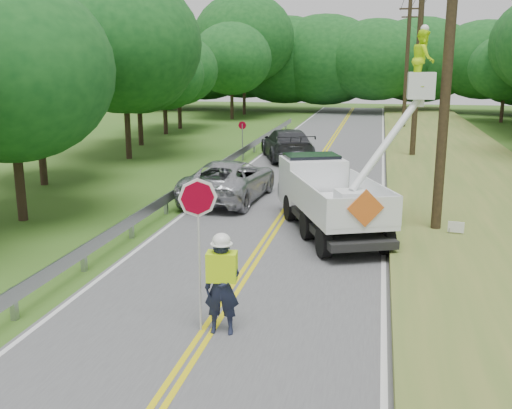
# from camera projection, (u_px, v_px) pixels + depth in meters

# --- Properties ---
(ground) EXTENTS (140.00, 140.00, 0.00)m
(ground) POSITION_uv_depth(u_px,v_px,m) (187.00, 363.00, 10.50)
(ground) COLOR #275316
(ground) RESTS_ON ground
(road) EXTENTS (7.20, 96.00, 0.03)m
(road) POSITION_uv_depth(u_px,v_px,m) (296.00, 195.00, 23.82)
(road) COLOR #4F5052
(road) RESTS_ON ground
(guardrail) EXTENTS (0.18, 48.00, 0.77)m
(guardrail) POSITION_uv_depth(u_px,v_px,m) (207.00, 174.00, 25.35)
(guardrail) COLOR #95979C
(guardrail) RESTS_ON ground
(utility_poles) EXTENTS (1.60, 43.30, 10.00)m
(utility_poles) POSITION_uv_depth(u_px,v_px,m) (428.00, 62.00, 24.45)
(utility_poles) COLOR black
(utility_poles) RESTS_ON ground
(tall_grass_verge) EXTENTS (7.00, 96.00, 0.30)m
(tall_grass_verge) POSITION_uv_depth(u_px,v_px,m) (481.00, 200.00, 22.36)
(tall_grass_verge) COLOR #4F6D2A
(tall_grass_verge) RESTS_ON ground
(treeline_left) EXTENTS (10.71, 56.76, 12.07)m
(treeline_left) POSITION_uv_depth(u_px,v_px,m) (176.00, 52.00, 40.32)
(treeline_left) COLOR #332319
(treeline_left) RESTS_ON ground
(treeline_horizon) EXTENTS (57.57, 14.30, 11.80)m
(treeline_horizon) POSITION_uv_depth(u_px,v_px,m) (370.00, 60.00, 62.09)
(treeline_horizon) COLOR #114518
(treeline_horizon) RESTS_ON ground
(flagger) EXTENTS (1.16, 0.53, 3.10)m
(flagger) POSITION_uv_depth(u_px,v_px,m) (221.00, 280.00, 11.40)
(flagger) COLOR #191E33
(flagger) RESTS_ON road
(bucket_truck) EXTENTS (4.95, 6.44, 6.14)m
(bucket_truck) POSITION_uv_depth(u_px,v_px,m) (332.00, 184.00, 18.86)
(bucket_truck) COLOR black
(bucket_truck) RESTS_ON road
(suv_silver) EXTENTS (2.97, 5.77, 1.56)m
(suv_silver) POSITION_uv_depth(u_px,v_px,m) (230.00, 180.00, 22.80)
(suv_silver) COLOR #A7A8AF
(suv_silver) RESTS_ON road
(suv_darkgrey) EXTENTS (4.06, 6.23, 1.68)m
(suv_darkgrey) POSITION_uv_depth(u_px,v_px,m) (287.00, 144.00, 32.33)
(suv_darkgrey) COLOR #34363A
(suv_darkgrey) RESTS_ON road
(stop_sign_permanent) EXTENTS (0.45, 0.06, 2.12)m
(stop_sign_permanent) POSITION_uv_depth(u_px,v_px,m) (242.00, 135.00, 32.14)
(stop_sign_permanent) COLOR #95979C
(stop_sign_permanent) RESTS_ON ground
(yard_sign) EXTENTS (0.46, 0.11, 0.67)m
(yard_sign) POSITION_uv_depth(u_px,v_px,m) (456.00, 228.00, 17.33)
(yard_sign) COLOR white
(yard_sign) RESTS_ON ground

